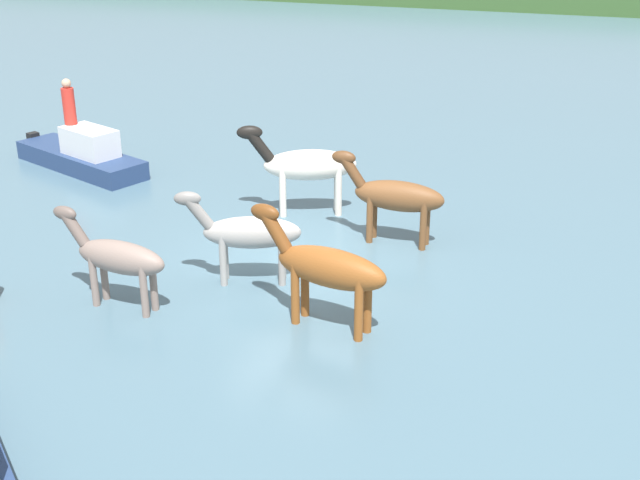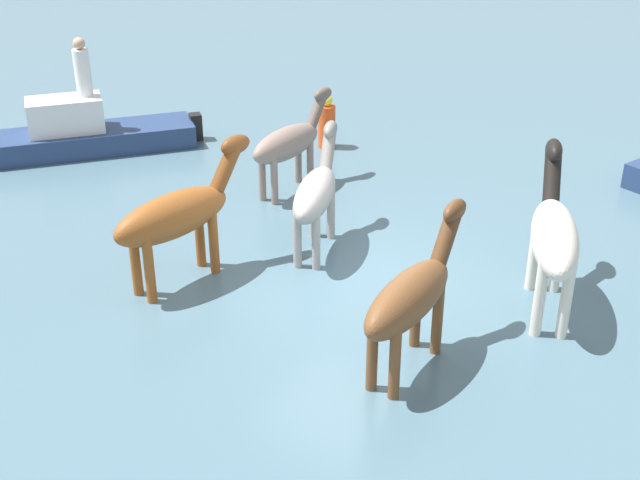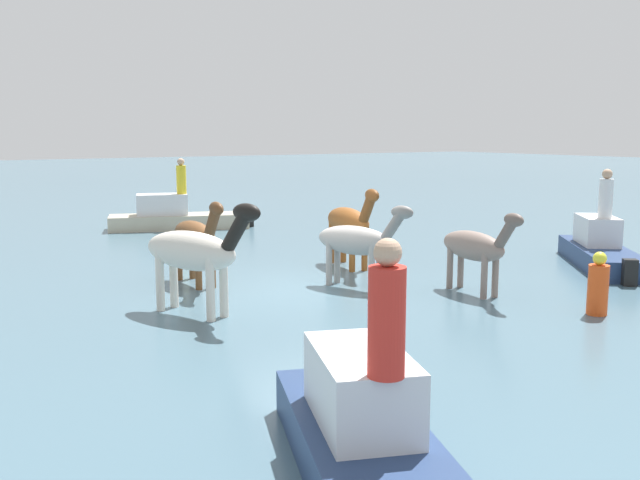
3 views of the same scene
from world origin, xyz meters
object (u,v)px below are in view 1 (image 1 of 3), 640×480
Objects in this scene: horse_mid_herd at (326,267)px; horse_rear_stallion at (306,165)px; boat_motor_center at (82,158)px; person_watcher_seated at (69,103)px; horse_lead at (117,257)px; horse_gray_outer at (248,233)px; horse_chestnut_trailing at (395,196)px.

horse_mid_herd is 0.99× the size of horse_rear_stallion.
horse_rear_stallion is 6.80m from boat_motor_center.
horse_mid_herd is at bearing 91.18° from horse_rear_stallion.
horse_mid_herd is 10.89m from person_watcher_seated.
boat_motor_center is 3.70× the size of person_watcher_seated.
horse_rear_stallion is at bearing 11.91° from boat_motor_center.
horse_gray_outer is at bearing -131.20° from horse_lead.
horse_mid_herd is 1.12× the size of horse_gray_outer.
horse_lead is at bearing 51.78° from horse_rear_stallion.
horse_mid_herd reaches higher than horse_chestnut_trailing.
horse_mid_herd is 0.58× the size of boat_motor_center.
horse_chestnut_trailing reaches higher than boat_motor_center.
person_watcher_seated is (-5.47, 6.49, 0.76)m from horse_lead.
horse_lead is 8.29m from boat_motor_center.
boat_motor_center is (-6.90, 4.74, -0.68)m from horse_gray_outer.
horse_mid_herd is 3.86m from horse_chestnut_trailing.
boat_motor_center is (-8.83, 5.87, -0.79)m from horse_mid_herd.
boat_motor_center is (-5.19, 6.42, -0.65)m from horse_lead.
horse_rear_stallion is 3.71m from horse_gray_outer.
horse_chestnut_trailing is 3.42m from horse_gray_outer.
horse_mid_herd reaches higher than horse_lead.
horse_lead is 5.81m from horse_chestnut_trailing.
horse_rear_stallion is at bearing -22.39° from horse_chestnut_trailing.
horse_mid_herd reaches higher than boat_motor_center.
horse_mid_herd is 3.68m from horse_lead.
horse_lead is at bearing 24.75° from horse_gray_outer.
horse_mid_herd is 5.30m from horse_rear_stallion.
person_watcher_seated reaches higher than horse_gray_outer.
horse_chestnut_trailing is 9.51m from person_watcher_seated.
horse_rear_stallion reaches higher than horse_gray_outer.
horse_lead is (-1.47, -5.39, -0.18)m from horse_rear_stallion.
boat_motor_center is (-6.67, 1.04, -0.83)m from horse_rear_stallion.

